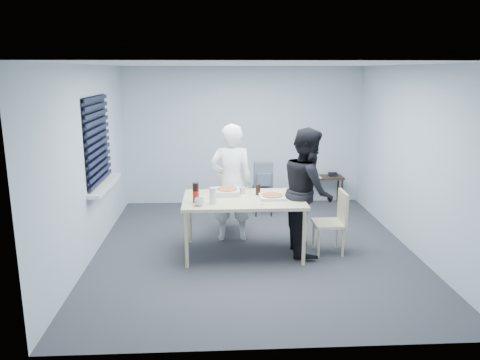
{
  "coord_description": "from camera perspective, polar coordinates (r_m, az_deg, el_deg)",
  "views": [
    {
      "loc": [
        -0.55,
        -6.34,
        2.52
      ],
      "look_at": [
        -0.19,
        0.1,
        1.0
      ],
      "focal_mm": 35.0,
      "sensor_mm": 36.0,
      "label": 1
    }
  ],
  "objects": [
    {
      "name": "chair_far",
      "position": [
        7.5,
        -1.05,
        -2.31
      ],
      "size": [
        0.42,
        0.42,
        0.89
      ],
      "color": "beige",
      "rests_on": "ground"
    },
    {
      "name": "chair_right",
      "position": [
        6.69,
        11.5,
        -4.53
      ],
      "size": [
        0.42,
        0.42,
        0.89
      ],
      "color": "beige",
      "rests_on": "ground"
    },
    {
      "name": "mug_a",
      "position": [
        6.1,
        -5.0,
        -2.69
      ],
      "size": [
        0.17,
        0.17,
        0.1
      ],
      "primitive_type": "imported",
      "rotation": [
        0.0,
        0.0,
        0.52
      ],
      "color": "silver",
      "rests_on": "dining_table"
    },
    {
      "name": "person_black",
      "position": [
        6.56,
        8.21,
        -1.34
      ],
      "size": [
        0.47,
        0.86,
        1.77
      ],
      "primitive_type": "imported",
      "rotation": [
        0.0,
        0.0,
        1.57
      ],
      "color": "black",
      "rests_on": "ground"
    },
    {
      "name": "papers",
      "position": [
        9.02,
        9.04,
        0.41
      ],
      "size": [
        0.28,
        0.35,
        0.01
      ],
      "primitive_type": "cube",
      "rotation": [
        0.0,
        0.0,
        -0.21
      ],
      "color": "white",
      "rests_on": "side_table"
    },
    {
      "name": "pizza_box_b",
      "position": [
        6.45,
        3.94,
        -2.02
      ],
      "size": [
        0.34,
        0.34,
        0.05
      ],
      "rotation": [
        0.0,
        0.0,
        -0.16
      ],
      "color": "silver",
      "rests_on": "dining_table"
    },
    {
      "name": "side_table",
      "position": [
        9.1,
        9.91,
        -0.06
      ],
      "size": [
        0.81,
        0.36,
        0.54
      ],
      "color": "#382717",
      "rests_on": "ground"
    },
    {
      "name": "person_white",
      "position": [
        6.98,
        -1.08,
        -0.32
      ],
      "size": [
        0.65,
        0.42,
        1.77
      ],
      "primitive_type": "imported",
      "rotation": [
        0.0,
        0.0,
        3.14
      ],
      "color": "white",
      "rests_on": "ground"
    },
    {
      "name": "cola_glass",
      "position": [
        6.6,
        2.21,
        -1.17
      ],
      "size": [
        0.09,
        0.09,
        0.15
      ],
      "primitive_type": "cylinder",
      "rotation": [
        0.0,
        0.0,
        -0.42
      ],
      "color": "black",
      "rests_on": "dining_table"
    },
    {
      "name": "black_box",
      "position": [
        9.14,
        11.26,
        0.69
      ],
      "size": [
        0.16,
        0.11,
        0.07
      ],
      "primitive_type": "cube",
      "rotation": [
        0.0,
        0.0,
        -0.0
      ],
      "color": "black",
      "rests_on": "side_table"
    },
    {
      "name": "stool",
      "position": [
        8.33,
        2.83,
        -1.68
      ],
      "size": [
        0.35,
        0.35,
        0.49
      ],
      "color": "black",
      "rests_on": "ground"
    },
    {
      "name": "plastic_cups",
      "position": [
        6.16,
        -3.33,
        -1.92
      ],
      "size": [
        0.12,
        0.12,
        0.22
      ],
      "primitive_type": "cylinder",
      "rotation": [
        0.0,
        0.0,
        -0.37
      ],
      "color": "silver",
      "rests_on": "dining_table"
    },
    {
      "name": "rubber_band",
      "position": [
        6.14,
        2.72,
        -2.99
      ],
      "size": [
        0.05,
        0.05,
        0.0
      ],
      "primitive_type": "torus",
      "rotation": [
        0.0,
        0.0,
        -0.01
      ],
      "color": "red",
      "rests_on": "dining_table"
    },
    {
      "name": "dining_table",
      "position": [
        6.46,
        0.43,
        -2.71
      ],
      "size": [
        1.66,
        1.05,
        0.81
      ],
      "color": "beige",
      "rests_on": "ground"
    },
    {
      "name": "soda_bottle",
      "position": [
        6.22,
        -5.41,
        -1.6
      ],
      "size": [
        0.08,
        0.08,
        0.27
      ],
      "rotation": [
        0.0,
        0.0,
        0.04
      ],
      "color": "black",
      "rests_on": "dining_table"
    },
    {
      "name": "backpack",
      "position": [
        8.24,
        2.87,
        0.55
      ],
      "size": [
        0.33,
        0.24,
        0.46
      ],
      "rotation": [
        0.0,
        0.0,
        0.31
      ],
      "color": "slate",
      "rests_on": "stool"
    },
    {
      "name": "room",
      "position": [
        7.02,
        -16.72,
        3.82
      ],
      "size": [
        5.0,
        5.0,
        5.0
      ],
      "color": "#2F3035",
      "rests_on": "ground"
    },
    {
      "name": "pizza_box_a",
      "position": [
        6.62,
        -1.56,
        -1.41
      ],
      "size": [
        0.35,
        0.35,
        0.09
      ],
      "rotation": [
        0.0,
        0.0,
        0.39
      ],
      "color": "silver",
      "rests_on": "dining_table"
    },
    {
      "name": "mug_b",
      "position": [
        6.67,
        0.29,
        -1.26
      ],
      "size": [
        0.1,
        0.1,
        0.09
      ],
      "primitive_type": "imported",
      "color": "silver",
      "rests_on": "dining_table"
    }
  ]
}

